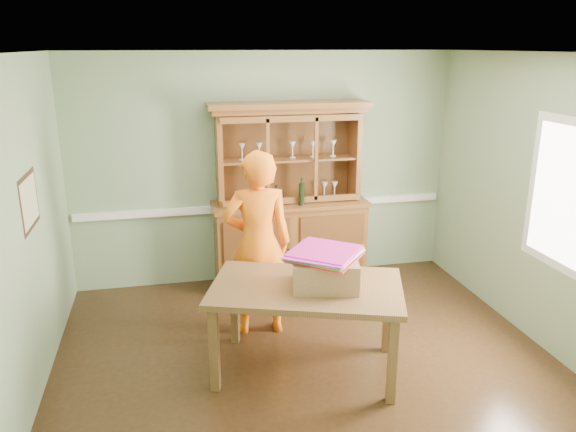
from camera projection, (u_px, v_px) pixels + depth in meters
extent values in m
plane|color=#3F2614|center=(305.00, 358.00, 5.15)|extent=(4.50, 4.50, 0.00)
plane|color=white|center=(309.00, 52.00, 4.36)|extent=(4.50, 4.50, 0.00)
plane|color=gray|center=(265.00, 169.00, 6.62)|extent=(4.50, 0.00, 4.50)
plane|color=gray|center=(22.00, 237.00, 4.29)|extent=(0.00, 4.00, 4.00)
plane|color=gray|center=(541.00, 203.00, 5.22)|extent=(0.00, 4.00, 4.00)
plane|color=gray|center=(403.00, 330.00, 2.89)|extent=(4.50, 0.00, 4.50)
cube|color=white|center=(266.00, 206.00, 6.73)|extent=(4.41, 0.05, 0.08)
cube|color=#362215|center=(30.00, 201.00, 4.51)|extent=(0.03, 0.60, 0.46)
cube|color=beige|center=(31.00, 201.00, 4.52)|extent=(0.01, 0.52, 0.38)
cube|color=white|center=(563.00, 195.00, 4.89)|extent=(0.03, 0.96, 1.36)
cube|color=white|center=(563.00, 195.00, 4.89)|extent=(0.01, 0.80, 1.20)
cube|color=brown|center=(290.00, 244.00, 6.67)|extent=(1.75, 0.53, 0.97)
cube|color=brown|center=(290.00, 203.00, 6.52)|extent=(1.81, 0.59, 0.04)
cube|color=brown|center=(285.00, 154.00, 6.60)|extent=(1.65, 0.04, 1.02)
cube|color=brown|center=(219.00, 160.00, 6.28)|extent=(0.06, 0.37, 1.02)
cube|color=brown|center=(354.00, 154.00, 6.61)|extent=(0.06, 0.37, 1.02)
cube|color=brown|center=(288.00, 110.00, 6.29)|extent=(1.75, 0.43, 0.06)
cube|color=brown|center=(289.00, 105.00, 6.26)|extent=(1.83, 0.47, 0.06)
cube|color=brown|center=(288.00, 159.00, 6.46)|extent=(1.54, 0.32, 0.02)
imported|color=#B2B2B7|center=(276.00, 193.00, 6.54)|extent=(0.18, 0.18, 0.19)
imported|color=yellow|center=(252.00, 200.00, 6.50)|extent=(0.21, 0.21, 0.05)
cylinder|color=black|center=(302.00, 192.00, 6.34)|extent=(0.07, 0.07, 0.31)
cube|color=brown|center=(306.00, 288.00, 4.76)|extent=(1.84, 1.44, 0.05)
cube|color=brown|center=(214.00, 349.00, 4.58)|extent=(0.10, 0.10, 0.75)
cube|color=brown|center=(234.00, 306.00, 5.33)|extent=(0.10, 0.10, 0.75)
cube|color=brown|center=(392.00, 360.00, 4.42)|extent=(0.10, 0.10, 0.75)
cube|color=brown|center=(387.00, 314.00, 5.17)|extent=(0.10, 0.10, 0.75)
cube|color=#A77856|center=(325.00, 273.00, 4.70)|extent=(0.62, 0.54, 0.25)
cube|color=#F21E38|center=(323.00, 257.00, 4.69)|extent=(0.72, 0.72, 0.01)
cube|color=yellow|center=(323.00, 256.00, 4.68)|extent=(0.72, 0.72, 0.01)
cube|color=green|center=(323.00, 255.00, 4.68)|extent=(0.72, 0.72, 0.01)
cube|color=#31C7EB|center=(323.00, 254.00, 4.68)|extent=(0.72, 0.72, 0.01)
cube|color=pink|center=(323.00, 253.00, 4.68)|extent=(0.72, 0.72, 0.01)
cube|color=#E122D1|center=(323.00, 252.00, 4.67)|extent=(0.72, 0.72, 0.01)
cube|color=#D32093|center=(324.00, 251.00, 4.67)|extent=(0.72, 0.72, 0.01)
imported|color=orange|center=(258.00, 244.00, 5.40)|extent=(0.69, 0.47, 1.84)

